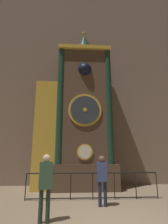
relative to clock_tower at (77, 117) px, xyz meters
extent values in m
cube|color=#7A6656|center=(0.83, 1.24, 3.37)|extent=(24.00, 0.30, 13.91)
cube|color=brown|center=(0.35, 0.03, -2.98)|extent=(3.25, 1.61, 1.20)
cube|color=brown|center=(0.35, 0.03, 0.69)|extent=(2.60, 1.40, 6.15)
cube|color=gold|center=(0.35, -0.07, 3.67)|extent=(2.81, 1.54, 0.20)
cylinder|color=gold|center=(0.35, -0.70, -1.83)|extent=(0.75, 0.05, 0.75)
cylinder|color=silver|center=(0.35, -0.73, -1.83)|extent=(0.61, 0.03, 0.61)
cylinder|color=gold|center=(0.35, -0.70, 0.20)|extent=(1.65, 0.07, 1.65)
cylinder|color=#2D333D|center=(0.35, -0.74, 0.20)|extent=(1.42, 0.04, 1.42)
cylinder|color=gold|center=(0.35, -0.76, 0.20)|extent=(0.20, 0.03, 0.20)
cube|color=#30241B|center=(0.35, -0.18, 2.42)|extent=(0.88, 0.42, 0.88)
sphere|color=black|center=(0.35, -0.61, 2.42)|extent=(0.70, 0.70, 0.70)
cylinder|color=#193828|center=(-0.88, -0.56, 0.69)|extent=(0.35, 0.35, 6.15)
cylinder|color=#193828|center=(1.58, -0.56, 0.69)|extent=(0.35, 0.35, 6.15)
cylinder|color=gold|center=(0.35, 0.03, 3.92)|extent=(0.92, 0.92, 0.30)
cone|color=#1C3D2C|center=(0.35, 0.03, 4.52)|extent=(0.88, 0.88, 0.91)
sphere|color=gold|center=(0.35, 0.03, 5.10)|extent=(0.20, 0.20, 0.20)
cube|color=brown|center=(-1.55, 0.08, -0.92)|extent=(1.11, 1.19, 5.34)
cube|color=gold|center=(-1.55, -0.53, -0.92)|extent=(1.16, 0.06, 5.34)
cylinder|color=black|center=(-1.96, -1.95, -3.10)|extent=(0.04, 0.04, 0.97)
cylinder|color=black|center=(-1.12, -1.95, -3.10)|extent=(0.04, 0.04, 0.97)
cylinder|color=black|center=(-0.28, -1.95, -3.10)|extent=(0.04, 0.04, 0.97)
cylinder|color=black|center=(0.56, -1.95, -3.10)|extent=(0.04, 0.04, 0.97)
cylinder|color=black|center=(1.40, -1.95, -3.10)|extent=(0.04, 0.04, 0.97)
cylinder|color=black|center=(2.25, -1.95, -3.10)|extent=(0.04, 0.04, 0.97)
cylinder|color=black|center=(3.09, -1.95, -3.10)|extent=(0.04, 0.04, 0.97)
cylinder|color=black|center=(0.56, -1.95, -2.63)|extent=(5.04, 0.05, 0.05)
cylinder|color=black|center=(0.56, -1.95, -3.53)|extent=(5.04, 0.04, 0.04)
cylinder|color=#213427|center=(-1.00, -4.14, -3.19)|extent=(0.11, 0.11, 0.80)
cylinder|color=#213427|center=(-0.82, -4.14, -3.19)|extent=(0.11, 0.11, 0.80)
cube|color=#385642|center=(-0.91, -4.14, -2.45)|extent=(0.38, 0.30, 0.68)
sphere|color=beige|center=(-0.91, -4.14, -2.01)|extent=(0.20, 0.20, 0.20)
cylinder|color=#1B213A|center=(0.71, -2.85, -3.20)|extent=(0.11, 0.11, 0.77)
cylinder|color=#1B213A|center=(0.89, -2.85, -3.20)|extent=(0.11, 0.11, 0.77)
cube|color=navy|center=(0.80, -2.85, -2.50)|extent=(0.38, 0.29, 0.63)
sphere|color=brown|center=(0.80, -2.85, -2.08)|extent=(0.23, 0.23, 0.23)
camera|label=1|loc=(-0.20, -9.06, -1.88)|focal=28.00mm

